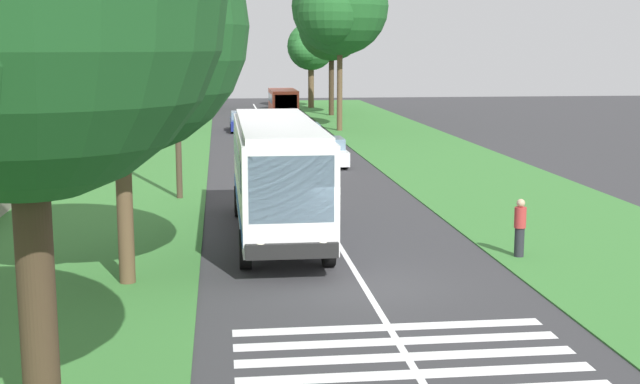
# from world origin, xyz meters

# --- Properties ---
(ground) EXTENTS (160.00, 160.00, 0.00)m
(ground) POSITION_xyz_m (0.00, 0.00, 0.00)
(ground) COLOR #333335
(grass_verge_left) EXTENTS (120.00, 8.00, 0.04)m
(grass_verge_left) POSITION_xyz_m (15.00, 8.20, 0.02)
(grass_verge_left) COLOR #387533
(grass_verge_left) RESTS_ON ground
(grass_verge_right) EXTENTS (120.00, 8.00, 0.04)m
(grass_verge_right) POSITION_xyz_m (15.00, -8.20, 0.02)
(grass_verge_right) COLOR #387533
(grass_verge_right) RESTS_ON ground
(centre_line) EXTENTS (110.00, 0.16, 0.01)m
(centre_line) POSITION_xyz_m (15.00, 0.00, 0.00)
(centre_line) COLOR silver
(centre_line) RESTS_ON ground
(coach_bus) EXTENTS (11.16, 2.62, 3.73)m
(coach_bus) POSITION_xyz_m (6.14, 1.80, 2.15)
(coach_bus) COLOR white
(coach_bus) RESTS_ON ground
(zebra_crossing) EXTENTS (5.85, 6.80, 0.01)m
(zebra_crossing) POSITION_xyz_m (-5.83, 0.00, 0.00)
(zebra_crossing) COLOR silver
(zebra_crossing) RESTS_ON ground
(trailing_car_0) EXTENTS (4.30, 1.78, 1.43)m
(trailing_car_0) POSITION_xyz_m (22.47, -1.88, 0.67)
(trailing_car_0) COLOR silver
(trailing_car_0) RESTS_ON ground
(trailing_car_1) EXTENTS (4.30, 1.78, 1.43)m
(trailing_car_1) POSITION_xyz_m (30.81, -1.60, 0.67)
(trailing_car_1) COLOR navy
(trailing_car_1) RESTS_ON ground
(trailing_car_2) EXTENTS (4.30, 1.78, 1.43)m
(trailing_car_2) POSITION_xyz_m (40.76, 1.95, 0.67)
(trailing_car_2) COLOR navy
(trailing_car_2) RESTS_ON ground
(trailing_minibus_0) EXTENTS (6.00, 2.14, 2.53)m
(trailing_minibus_0) POSITION_xyz_m (49.52, -1.65, 1.55)
(trailing_minibus_0) COLOR #CC4C33
(trailing_minibus_0) RESTS_ON ground
(roadside_tree_left_0) EXTENTS (6.61, 5.73, 9.54)m
(roadside_tree_left_0) POSITION_xyz_m (-8.18, 6.43, 6.56)
(roadside_tree_left_0) COLOR #3D2D1E
(roadside_tree_left_0) RESTS_ON grass_verge_left
(roadside_tree_left_1) EXTENTS (7.47, 6.45, 9.73)m
(roadside_tree_left_1) POSITION_xyz_m (1.12, 6.16, 6.39)
(roadside_tree_left_1) COLOR brown
(roadside_tree_left_1) RESTS_ON grass_verge_left
(roadside_tree_left_2) EXTENTS (8.57, 6.92, 11.03)m
(roadside_tree_left_2) POSITION_xyz_m (62.16, 5.51, 7.43)
(roadside_tree_left_2) COLOR #4C3826
(roadside_tree_left_2) RESTS_ON grass_verge_left
(roadside_tree_right_0) EXTENTS (6.72, 5.79, 10.54)m
(roadside_tree_right_0) POSITION_xyz_m (53.98, -6.10, 7.52)
(roadside_tree_right_0) COLOR #3D2D1E
(roadside_tree_right_0) RESTS_ON grass_verge_right
(roadside_tree_right_1) EXTENTS (7.94, 6.87, 12.23)m
(roadside_tree_right_1) POSITION_xyz_m (40.09, -4.84, 8.66)
(roadside_tree_right_1) COLOR brown
(roadside_tree_right_1) RESTS_ON grass_verge_right
(roadside_tree_right_2) EXTENTS (5.64, 4.69, 8.36)m
(roadside_tree_right_2) POSITION_xyz_m (63.72, -5.39, 5.89)
(roadside_tree_right_2) COLOR brown
(roadside_tree_right_2) RESTS_ON grass_verge_right
(utility_pole) EXTENTS (0.24, 1.40, 8.91)m
(utility_pole) POSITION_xyz_m (13.41, 5.23, 4.64)
(utility_pole) COLOR #473828
(utility_pole) RESTS_ON grass_verge_left
(roadside_wall) EXTENTS (70.00, 0.40, 1.25)m
(roadside_wall) POSITION_xyz_m (20.00, 11.60, 0.66)
(roadside_wall) COLOR gray
(roadside_wall) RESTS_ON grass_verge_left
(pedestrian) EXTENTS (0.34, 0.34, 1.69)m
(pedestrian) POSITION_xyz_m (2.51, -4.95, 0.91)
(pedestrian) COLOR #26262D
(pedestrian) RESTS_ON grass_verge_right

